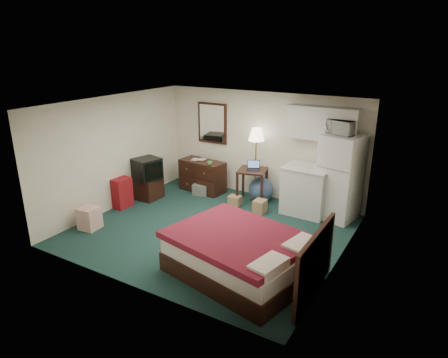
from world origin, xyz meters
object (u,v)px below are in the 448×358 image
Objects in this scene: kitchen_counter at (306,191)px; fridge at (340,178)px; dresser at (202,176)px; floor_lamp at (256,164)px; desk at (252,186)px; bed at (240,255)px; tv_stand at (149,188)px; suitcase at (122,193)px.

kitchen_counter is 0.57× the size of fridge.
floor_lamp is at bearing 15.28° from dresser.
dresser is 1.45m from floor_lamp.
kitchen_counter is at bearing -12.63° from desk.
dresser reaches higher than bed.
kitchen_counter is 1.85× the size of tv_stand.
tv_stand is 0.81× the size of suitcase.
dresser is 2.07× the size of tv_stand.
fridge reaches higher than floor_lamp.
floor_lamp reaches higher than kitchen_counter.
tv_stand is (-2.18, -1.30, -0.60)m from floor_lamp.
dresser is 1.44× the size of desk.
suitcase is (-2.33, -2.02, -0.51)m from floor_lamp.
fridge is at bearing 16.14° from tv_stand.
tv_stand is (-3.45, 1.78, -0.08)m from bed.
dresser is 0.67× the size of floor_lamp.
bed is (2.63, -2.87, -0.05)m from dresser.
fridge is at bearing 25.78° from suitcase.
kitchen_counter is 0.49× the size of bed.
suitcase reaches higher than bed.
floor_lamp is at bearing 31.15° from tv_stand.
fridge is 2.64× the size of suitcase.
dresser is 3.89m from bed.
desk is (1.41, -0.04, 0.01)m from dresser.
desk is (0.05, -0.26, -0.46)m from floor_lamp.
dresser is 0.54× the size of bed.
dresser reaches higher than tv_stand.
desk is 2.02m from fridge.
desk reaches higher than bed.
floor_lamp is 3.37m from bed.
suitcase is at bearing -144.35° from fridge.
kitchen_counter is 4.09m from suitcase.
floor_lamp is 0.81× the size of bed.
fridge is (1.96, 0.14, 0.50)m from desk.
fridge is 3.26× the size of tv_stand.
desk reaches higher than tv_stand.
suitcase is at bearing -101.41° from tv_stand.
desk reaches higher than dresser.
suitcase is at bearing -139.10° from floor_lamp.
floor_lamp is 0.52m from desk.
floor_lamp reaches higher than dresser.
desk is at bearing -176.25° from kitchen_counter.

